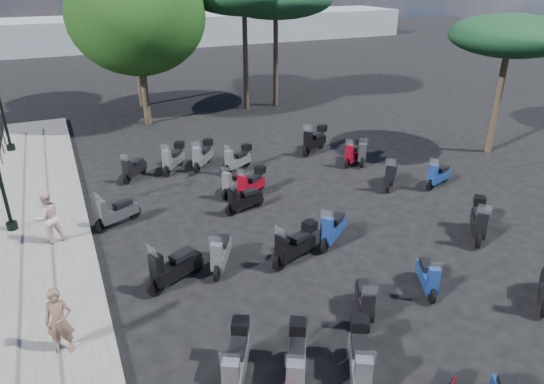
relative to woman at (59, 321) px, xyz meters
name	(u,v)px	position (x,y,z in m)	size (l,w,h in m)	color
ground	(292,266)	(6.03, 1.11, -0.93)	(120.00, 120.00, 0.00)	black
sidewalk	(40,262)	(-0.47, 4.11, -0.86)	(3.00, 30.00, 0.15)	slate
woman	(59,321)	(0.00, 0.00, 0.00)	(0.57, 0.38, 1.56)	brown
pedestrian_far	(48,217)	(-0.08, 5.07, 0.04)	(0.80, 0.62, 1.65)	beige
scooter_2	(221,254)	(4.16, 1.82, -0.46)	(0.99, 1.52, 1.35)	black
scooter_3	(174,268)	(2.80, 1.60, -0.42)	(1.73, 0.99, 1.48)	black
scooter_4	(116,213)	(1.89, 5.57, -0.47)	(1.57, 0.91, 1.35)	black
scooter_5	(134,169)	(3.07, 9.25, -0.50)	(1.13, 1.20, 1.24)	black
scooter_7	(360,361)	(5.37, -3.20, -0.40)	(1.06, 1.62, 1.42)	black
scooter_8	(295,245)	(6.20, 1.30, -0.41)	(1.66, 0.87, 1.38)	black
scooter_9	(244,200)	(6.00, 4.81, -0.49)	(1.57, 0.65, 1.27)	black
scooter_10	(251,184)	(6.69, 5.83, -0.44)	(1.46, 1.02, 1.31)	black
scooter_11	(238,160)	(7.12, 8.36, -0.44)	(1.49, 0.96, 1.30)	black
scooter_14	(365,301)	(6.62, -1.55, -0.49)	(0.89, 1.47, 1.28)	black
scooter_15	(333,229)	(7.69, 1.72, -0.45)	(1.45, 1.16, 1.39)	black
scooter_16	(234,183)	(6.19, 6.26, -0.48)	(1.35, 1.07, 1.29)	black
scooter_17	(203,156)	(5.92, 9.30, -0.41)	(1.25, 1.43, 1.38)	black
scooter_20	(428,277)	(8.70, -1.34, -0.51)	(0.81, 1.40, 1.20)	black
scooter_21	(479,221)	(11.99, 0.20, -0.39)	(1.35, 1.45, 1.44)	black
scooter_22	(391,175)	(11.88, 4.47, -0.46)	(1.25, 1.30, 1.35)	black
scooter_23	(354,153)	(11.93, 7.07, -0.45)	(1.41, 1.02, 1.27)	black
scooter_27	(438,176)	(13.55, 3.72, -0.48)	(1.56, 0.77, 1.29)	black
scooter_28	(361,153)	(12.26, 7.04, -0.48)	(0.92, 1.48, 1.30)	black
scooter_29	(314,141)	(11.08, 9.02, -0.38)	(1.65, 1.13, 1.46)	black
scooter_30	(296,364)	(4.17, -2.77, -0.40)	(1.06, 1.62, 1.42)	black
scooter_31	(173,159)	(4.72, 9.46, -0.41)	(1.25, 1.43, 1.38)	black
scooter_32	(236,363)	(3.10, -2.25, -0.40)	(1.06, 1.62, 1.42)	black
broadleaf_tree	(137,16)	(5.08, 16.66, 4.55)	(6.78, 6.78, 8.38)	#38281E
pine_3	(510,36)	(18.37, 5.81, 4.16)	(5.00, 5.00, 5.99)	#38281E
distant_hills	(99,33)	(6.03, 46.11, 0.57)	(70.00, 8.00, 3.00)	gray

